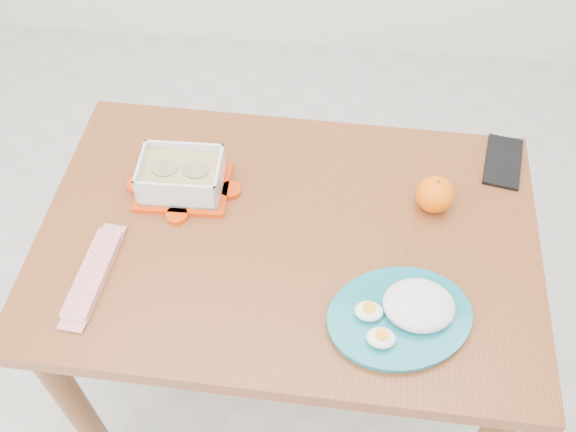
# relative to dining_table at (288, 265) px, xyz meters

# --- Properties ---
(ground) EXTENTS (3.50, 3.50, 0.00)m
(ground) POSITION_rel_dining_table_xyz_m (-0.06, -0.12, -0.63)
(ground) COLOR #B7B7B2
(ground) RESTS_ON ground
(dining_table) EXTENTS (1.06, 0.72, 0.75)m
(dining_table) POSITION_rel_dining_table_xyz_m (0.00, 0.00, 0.00)
(dining_table) COLOR brown
(dining_table) RESTS_ON ground
(food_container) EXTENTS (0.20, 0.16, 0.08)m
(food_container) POSITION_rel_dining_table_xyz_m (-0.24, 0.10, 0.16)
(food_container) COLOR red
(food_container) RESTS_ON dining_table
(orange_fruit) EXTENTS (0.08, 0.08, 0.08)m
(orange_fruit) POSITION_rel_dining_table_xyz_m (0.30, 0.11, 0.16)
(orange_fruit) COLOR orange
(orange_fruit) RESTS_ON dining_table
(rice_plate) EXTENTS (0.35, 0.35, 0.07)m
(rice_plate) POSITION_rel_dining_table_xyz_m (0.24, -0.18, 0.14)
(rice_plate) COLOR #166F7B
(rice_plate) RESTS_ON dining_table
(candy_bar) EXTENTS (0.07, 0.21, 0.02)m
(candy_bar) POSITION_rel_dining_table_xyz_m (-0.37, -0.15, 0.13)
(candy_bar) COLOR red
(candy_bar) RESTS_ON dining_table
(smartphone) EXTENTS (0.11, 0.17, 0.01)m
(smartphone) POSITION_rel_dining_table_xyz_m (0.47, 0.25, 0.12)
(smartphone) COLOR black
(smartphone) RESTS_ON dining_table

